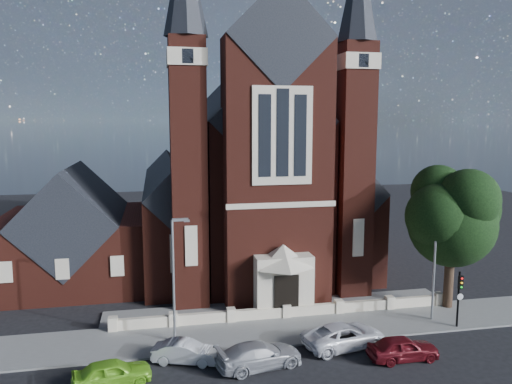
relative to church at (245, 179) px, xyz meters
The scene contains 15 objects.
ground 11.40m from the church, 90.00° to the right, with size 120.00×120.00×0.00m, color black.
pavement_strip 20.18m from the church, 90.00° to the right, with size 60.00×5.00×0.12m, color slate.
forecourt_paving 16.60m from the church, 90.00° to the right, with size 26.00×3.00×0.14m, color slate.
forecourt_wall 18.37m from the church, 90.00° to the right, with size 24.00×0.40×0.90m, color beige.
church is the anchor object (origin of this frame).
parish_hall 17.26m from the church, 162.84° to the right, with size 12.00×12.20×10.24m.
street_tree 21.38m from the church, 53.83° to the right, with size 6.40×6.60×10.70m.
street_lamp_left 20.84m from the church, 112.66° to the right, with size 1.16×0.22×8.09m.
street_lamp_right 21.76m from the church, 61.96° to the right, with size 1.16×0.22×8.09m.
traffic_signal 23.94m from the church, 61.80° to the right, with size 0.28×0.42×4.00m.
car_lime_van 27.17m from the church, 116.09° to the right, with size 1.67×4.16×1.42m, color #7ACA28.
car_silver_a 24.14m from the church, 109.01° to the right, with size 1.36×3.91×1.29m, color #B3B6BC.
car_silver_b 24.51m from the church, 98.27° to the right, with size 2.05×5.05×1.47m, color #9FA1A6.
car_white_suv 22.97m from the church, 83.74° to the right, with size 2.46×5.35×1.49m, color white.
car_dark_red 25.56m from the church, 77.77° to the right, with size 1.70×4.22×1.44m, color #5E1016.
Camera 1 is at (-8.90, -26.57, 14.07)m, focal length 35.00 mm.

